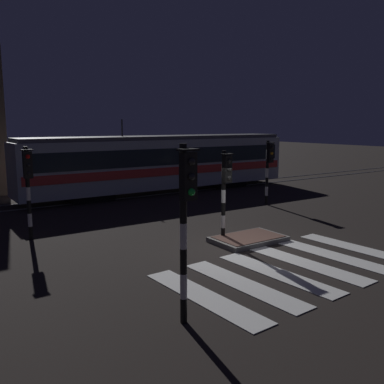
# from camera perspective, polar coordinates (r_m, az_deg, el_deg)

# --- Properties ---
(ground_plane) EXTENTS (120.00, 120.00, 0.00)m
(ground_plane) POSITION_cam_1_polar(r_m,az_deg,el_deg) (13.34, 6.92, -7.87)
(ground_plane) COLOR black
(rail_near) EXTENTS (80.00, 0.12, 0.03)m
(rail_near) POSITION_cam_1_polar(r_m,az_deg,el_deg) (22.11, -11.09, -1.05)
(rail_near) COLOR #59595E
(rail_near) RESTS_ON ground
(rail_far) EXTENTS (80.00, 0.12, 0.03)m
(rail_far) POSITION_cam_1_polar(r_m,az_deg,el_deg) (23.42, -12.46, -0.52)
(rail_far) COLOR #59595E
(rail_far) RESTS_ON ground
(crosswalk_zebra) EXTENTS (7.15, 4.25, 0.02)m
(crosswalk_zebra) POSITION_cam_1_polar(r_m,az_deg,el_deg) (11.93, 13.53, -10.11)
(crosswalk_zebra) COLOR silver
(crosswalk_zebra) RESTS_ON ground
(traffic_island) EXTENTS (2.42, 1.54, 0.18)m
(traffic_island) POSITION_cam_1_polar(r_m,az_deg,el_deg) (14.28, 7.70, -6.37)
(traffic_island) COLOR slate
(traffic_island) RESTS_ON ground
(traffic_light_corner_far_left) EXTENTS (0.36, 0.42, 3.18)m
(traffic_light_corner_far_left) POSITION_cam_1_polar(r_m,az_deg,el_deg) (14.96, -21.48, 1.65)
(traffic_light_corner_far_left) COLOR black
(traffic_light_corner_far_left) RESTS_ON ground
(traffic_light_median_centre) EXTENTS (0.36, 0.42, 3.05)m
(traffic_light_median_centre) POSITION_cam_1_polar(r_m,az_deg,el_deg) (13.87, 4.58, 1.35)
(traffic_light_median_centre) COLOR black
(traffic_light_median_centre) RESTS_ON ground
(traffic_light_corner_far_right) EXTENTS (0.36, 0.42, 3.13)m
(traffic_light_corner_far_right) POSITION_cam_1_polar(r_m,az_deg,el_deg) (20.48, 10.44, 3.94)
(traffic_light_corner_far_right) COLOR black
(traffic_light_corner_far_right) RESTS_ON ground
(traffic_light_corner_near_left) EXTENTS (0.36, 0.42, 3.56)m
(traffic_light_corner_near_left) POSITION_cam_1_polar(r_m,az_deg,el_deg) (7.90, -0.85, -2.19)
(traffic_light_corner_near_left) COLOR black
(traffic_light_corner_near_left) RESTS_ON ground
(tram) EXTENTS (16.40, 2.58, 4.15)m
(tram) POSITION_cam_1_polar(r_m,az_deg,el_deg) (24.07, -4.11, 4.10)
(tram) COLOR #B2BCC1
(tram) RESTS_ON ground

